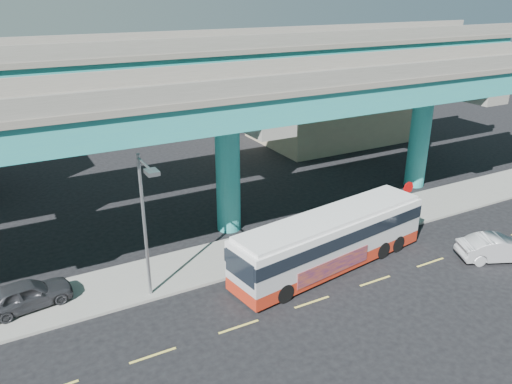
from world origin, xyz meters
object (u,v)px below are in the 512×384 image
parked_car (27,295)px  stop_sign (408,193)px  sedan (498,248)px  street_lamp (146,210)px  transit_bus (331,238)px

parked_car → stop_sign: bearing=-101.6°
sedan → parked_car: parked_car is taller
parked_car → street_lamp: bearing=-119.8°
street_lamp → stop_sign: street_lamp is taller
street_lamp → stop_sign: size_ratio=2.61×
transit_bus → street_lamp: size_ratio=1.70×
sedan → stop_sign: size_ratio=1.66×
parked_car → street_lamp: street_lamp is taller
transit_bus → sedan: transit_bus is taller
sedan → stop_sign: 6.28m
parked_car → stop_sign: (22.51, -1.46, 1.32)m
transit_bus → parked_car: bearing=158.5°
transit_bus → stop_sign: size_ratio=4.44×
stop_sign → street_lamp: bearing=-154.8°
parked_car → stop_sign: size_ratio=1.54×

